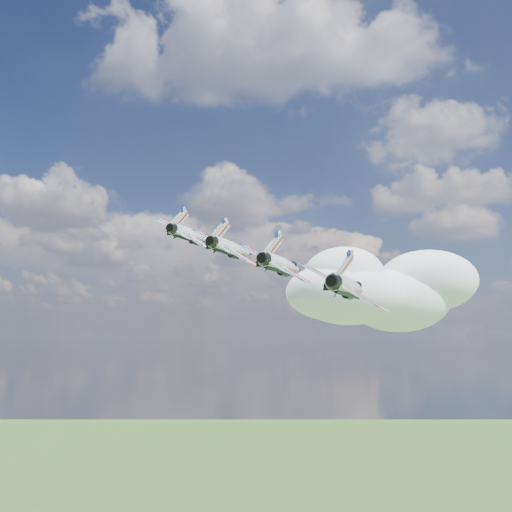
% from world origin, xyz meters
% --- Properties ---
extents(cloud_far, '(70.74, 55.58, 27.79)m').
position_xyz_m(cloud_far, '(26.89, 209.73, 168.64)').
color(cloud_far, white).
extents(jet_0, '(12.73, 15.46, 8.15)m').
position_xyz_m(jet_0, '(-9.54, 11.43, 160.34)').
color(jet_0, white).
extents(jet_1, '(12.73, 15.46, 8.15)m').
position_xyz_m(jet_1, '(-1.82, 3.99, 157.03)').
color(jet_1, white).
extents(jet_2, '(12.73, 15.46, 8.15)m').
position_xyz_m(jet_2, '(5.91, -3.46, 153.71)').
color(jet_2, white).
extents(jet_3, '(12.73, 15.46, 8.15)m').
position_xyz_m(jet_3, '(13.64, -10.90, 150.40)').
color(jet_3, white).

